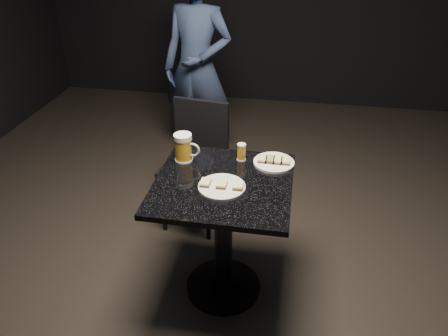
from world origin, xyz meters
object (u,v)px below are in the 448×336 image
(plate_large, at_px, (222,187))
(table, at_px, (223,220))
(beer_tumbler, at_px, (241,152))
(plate_small, at_px, (274,163))
(beer_mug, at_px, (184,148))
(patron, at_px, (197,68))
(chair, at_px, (196,156))

(plate_large, bearing_deg, table, 92.51)
(plate_large, relative_size, beer_tumbler, 2.42)
(plate_large, height_order, plate_small, same)
(plate_large, xyz_separation_m, beer_mug, (-0.25, 0.24, 0.07))
(plate_large, relative_size, table, 0.32)
(plate_large, xyz_separation_m, plate_small, (0.24, 0.29, 0.00))
(beer_tumbler, bearing_deg, plate_small, -3.77)
(patron, height_order, beer_tumbler, patron)
(patron, relative_size, table, 2.20)
(table, distance_m, beer_tumbler, 0.38)
(plate_small, distance_m, beer_tumbler, 0.19)
(plate_large, relative_size, plate_small, 1.07)
(patron, xyz_separation_m, table, (0.49, -1.54, -0.32))
(plate_small, distance_m, chair, 0.75)
(patron, xyz_separation_m, beer_tumbler, (0.55, -1.30, -0.02))
(plate_small, relative_size, patron, 0.14)
(patron, bearing_deg, plate_large, -60.23)
(chair, bearing_deg, table, -65.52)
(beer_mug, bearing_deg, table, -35.65)
(chair, bearing_deg, plate_large, -67.12)
(plate_small, height_order, patron, patron)
(plate_large, height_order, patron, patron)
(plate_large, bearing_deg, beer_mug, 136.64)
(plate_large, relative_size, beer_mug, 1.50)
(plate_large, distance_m, table, 0.26)
(table, xyz_separation_m, chair, (-0.31, 0.67, -0.01))
(beer_tumbler, bearing_deg, patron, 112.81)
(patron, bearing_deg, chair, -65.41)
(patron, relative_size, beer_mug, 10.42)
(plate_small, bearing_deg, beer_tumbler, 176.23)
(beer_tumbler, relative_size, chair, 0.11)
(beer_tumbler, bearing_deg, plate_large, -100.64)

